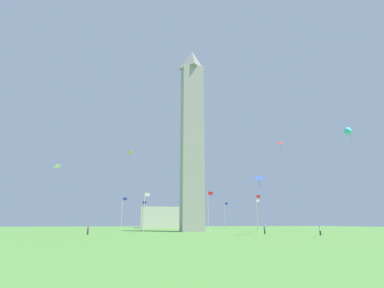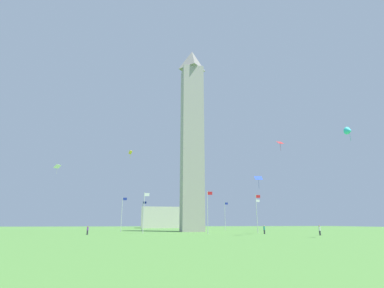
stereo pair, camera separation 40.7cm
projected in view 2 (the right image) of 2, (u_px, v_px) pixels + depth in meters
name	position (u px, v px, depth m)	size (l,w,h in m)	color
ground_plane	(192.00, 232.00, 73.48)	(260.00, 260.00, 0.00)	#548C3D
obelisk_monument	(192.00, 134.00, 80.42)	(5.76, 5.76, 52.38)	#A8A399
flagpole_n	(257.00, 214.00, 77.72)	(1.12, 0.14, 8.47)	silver
flagpole_ne	(225.00, 215.00, 88.78)	(1.12, 0.14, 8.47)	silver
flagpole_e	(182.00, 215.00, 91.60)	(1.12, 0.14, 8.47)	silver
flagpole_se	(143.00, 214.00, 84.52)	(1.12, 0.14, 8.47)	silver
flagpole_s	(122.00, 213.00, 71.70)	(1.12, 0.14, 8.47)	silver
flagpole_sw	(144.00, 211.00, 60.65)	(1.12, 0.14, 8.47)	silver
flagpole_w	(208.00, 210.00, 57.83)	(1.12, 0.14, 8.47)	silver
flagpole_nw	(257.00, 212.00, 64.90)	(1.12, 0.14, 8.47)	silver
person_purple_shirt	(88.00, 230.00, 54.50)	(0.32, 0.32, 1.61)	#2D2D38
person_white_shirt	(320.00, 230.00, 51.96)	(0.32, 0.32, 1.76)	#2D2D38
person_teal_shirt	(264.00, 230.00, 58.02)	(0.32, 0.32, 1.75)	#2D2D38
kite_cyan_delta	(349.00, 131.00, 45.04)	(1.26, 1.48, 2.45)	#33C6D1
kite_blue_diamond	(258.00, 178.00, 53.28)	(1.56, 1.37, 2.33)	blue
kite_red_diamond	(280.00, 143.00, 59.18)	(1.36, 1.17, 2.09)	red
kite_white_diamond	(57.00, 167.00, 60.33)	(1.51, 1.54, 1.98)	white
kite_yellow_box	(130.00, 152.00, 62.10)	(0.80, 0.82, 1.60)	yellow
distant_building	(170.00, 218.00, 132.56)	(26.16, 15.34, 9.10)	beige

